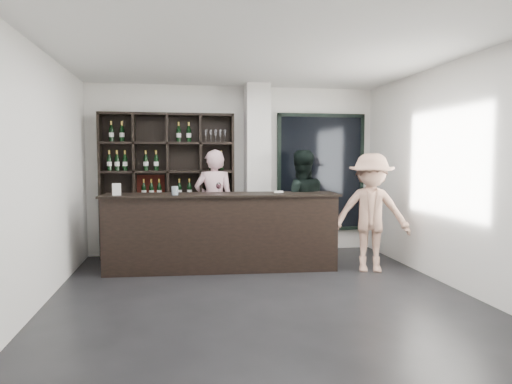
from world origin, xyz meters
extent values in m
cube|color=black|center=(0.00, 0.00, -0.01)|extent=(5.00, 5.50, 0.01)
cube|color=silver|center=(0.35, 2.47, 1.45)|extent=(0.40, 0.40, 2.90)
cube|color=black|center=(1.55, 2.69, 1.40)|extent=(1.60, 0.08, 2.10)
cube|color=black|center=(1.55, 2.69, 1.40)|extent=(1.48, 0.02, 1.98)
cube|color=black|center=(-0.35, 1.50, 0.55)|extent=(3.37, 0.63, 1.11)
cube|color=black|center=(-0.35, 1.50, 1.12)|extent=(3.45, 0.71, 0.03)
imported|color=beige|center=(-0.39, 2.40, 0.90)|extent=(0.70, 0.49, 1.80)
imported|color=black|center=(0.95, 1.85, 0.89)|extent=(0.91, 0.73, 1.79)
imported|color=tan|center=(1.80, 1.05, 0.86)|extent=(1.25, 0.93, 1.73)
cylinder|color=silver|center=(-1.02, 1.36, 1.20)|extent=(0.12, 0.12, 0.13)
cube|color=white|center=(0.53, 1.58, 1.15)|extent=(0.15, 0.15, 0.02)
cube|color=white|center=(-1.84, 1.45, 1.22)|extent=(0.11, 0.06, 0.17)
camera|label=1|loc=(-0.96, -5.20, 1.67)|focal=32.00mm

